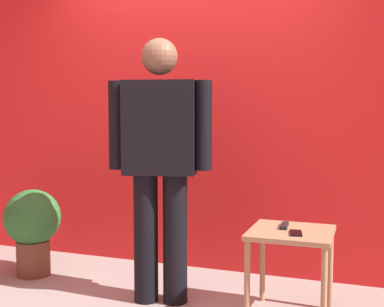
% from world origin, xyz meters
% --- Properties ---
extents(back_wall_red, '(4.77, 0.12, 3.16)m').
position_xyz_m(back_wall_red, '(0.00, 1.21, 1.58)').
color(back_wall_red, red).
rests_on(back_wall_red, ground_plane).
extents(standing_person, '(0.71, 0.34, 1.78)m').
position_xyz_m(standing_person, '(0.06, 0.36, 1.00)').
color(standing_person, black).
rests_on(standing_person, ground_plane).
extents(side_table, '(0.51, 0.51, 0.56)m').
position_xyz_m(side_table, '(0.93, 0.39, 0.47)').
color(side_table, tan).
rests_on(side_table, ground_plane).
extents(cell_phone, '(0.10, 0.15, 0.01)m').
position_xyz_m(cell_phone, '(0.97, 0.30, 0.56)').
color(cell_phone, black).
rests_on(cell_phone, side_table).
extents(tv_remote, '(0.06, 0.17, 0.02)m').
position_xyz_m(tv_remote, '(0.88, 0.45, 0.57)').
color(tv_remote, black).
rests_on(tv_remote, side_table).
extents(potted_plant, '(0.44, 0.44, 0.69)m').
position_xyz_m(potted_plant, '(-1.11, 0.52, 0.41)').
color(potted_plant, brown).
rests_on(potted_plant, ground_plane).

